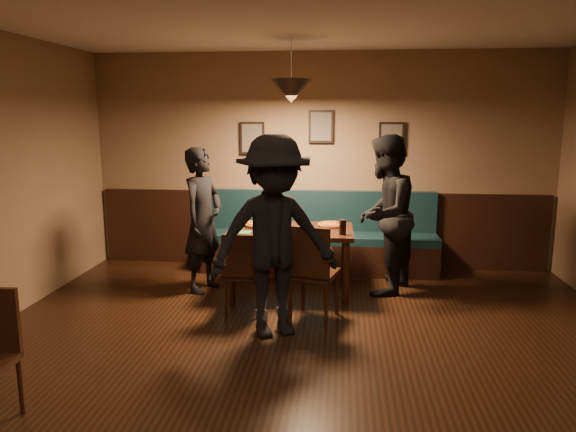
{
  "coord_description": "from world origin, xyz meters",
  "views": [
    {
      "loc": [
        0.28,
        -3.59,
        2.0
      ],
      "look_at": [
        -0.28,
        1.98,
        0.95
      ],
      "focal_mm": 33.71,
      "sensor_mm": 36.0,
      "label": 1
    }
  ],
  "objects_px": {
    "chair_near_left": "(244,272)",
    "diner_right": "(384,215)",
    "dining_table": "(291,260)",
    "chair_near_right": "(314,271)",
    "booth_bench": "(319,233)",
    "tabasco_bottle": "(343,225)",
    "diner_front": "(274,237)",
    "soda_glass": "(343,227)",
    "diner_left": "(203,220)"
  },
  "relations": [
    {
      "from": "chair_near_left",
      "to": "diner_right",
      "type": "distance_m",
      "value": 1.72
    },
    {
      "from": "dining_table",
      "to": "chair_near_right",
      "type": "relative_size",
      "value": 1.43
    },
    {
      "from": "dining_table",
      "to": "chair_near_left",
      "type": "bearing_deg",
      "value": -122.47
    },
    {
      "from": "booth_bench",
      "to": "tabasco_bottle",
      "type": "height_order",
      "value": "booth_bench"
    },
    {
      "from": "booth_bench",
      "to": "tabasco_bottle",
      "type": "distance_m",
      "value": 0.98
    },
    {
      "from": "dining_table",
      "to": "diner_front",
      "type": "relative_size",
      "value": 0.75
    },
    {
      "from": "soda_glass",
      "to": "tabasco_bottle",
      "type": "bearing_deg",
      "value": 90.24
    },
    {
      "from": "chair_near_left",
      "to": "booth_bench",
      "type": "bearing_deg",
      "value": 65.91
    },
    {
      "from": "booth_bench",
      "to": "chair_near_left",
      "type": "height_order",
      "value": "booth_bench"
    },
    {
      "from": "diner_left",
      "to": "diner_front",
      "type": "xyz_separation_m",
      "value": [
        0.97,
        -1.2,
        0.09
      ]
    },
    {
      "from": "diner_front",
      "to": "diner_left",
      "type": "bearing_deg",
      "value": 104.33
    },
    {
      "from": "booth_bench",
      "to": "dining_table",
      "type": "bearing_deg",
      "value": -107.74
    },
    {
      "from": "booth_bench",
      "to": "tabasco_bottle",
      "type": "bearing_deg",
      "value": -71.52
    },
    {
      "from": "booth_bench",
      "to": "diner_left",
      "type": "relative_size",
      "value": 1.82
    },
    {
      "from": "booth_bench",
      "to": "chair_near_left",
      "type": "xyz_separation_m",
      "value": [
        -0.69,
        -1.55,
        -0.08
      ]
    },
    {
      "from": "dining_table",
      "to": "diner_right",
      "type": "height_order",
      "value": "diner_right"
    },
    {
      "from": "chair_near_left",
      "to": "diner_right",
      "type": "height_order",
      "value": "diner_right"
    },
    {
      "from": "dining_table",
      "to": "soda_glass",
      "type": "xyz_separation_m",
      "value": [
        0.58,
        -0.25,
        0.45
      ]
    },
    {
      "from": "booth_bench",
      "to": "diner_front",
      "type": "xyz_separation_m",
      "value": [
        -0.31,
        -2.09,
        0.42
      ]
    },
    {
      "from": "chair_near_right",
      "to": "diner_right",
      "type": "height_order",
      "value": "diner_right"
    },
    {
      "from": "chair_near_left",
      "to": "diner_front",
      "type": "relative_size",
      "value": 0.46
    },
    {
      "from": "chair_near_right",
      "to": "tabasco_bottle",
      "type": "distance_m",
      "value": 0.88
    },
    {
      "from": "diner_right",
      "to": "soda_glass",
      "type": "distance_m",
      "value": 0.59
    },
    {
      "from": "booth_bench",
      "to": "diner_right",
      "type": "height_order",
      "value": "diner_right"
    },
    {
      "from": "diner_front",
      "to": "diner_right",
      "type": "bearing_deg",
      "value": 26.43
    },
    {
      "from": "dining_table",
      "to": "soda_glass",
      "type": "bearing_deg",
      "value": -24.6
    },
    {
      "from": "diner_front",
      "to": "soda_glass",
      "type": "height_order",
      "value": "diner_front"
    },
    {
      "from": "diner_front",
      "to": "tabasco_bottle",
      "type": "relative_size",
      "value": 16.96
    },
    {
      "from": "booth_bench",
      "to": "chair_near_left",
      "type": "bearing_deg",
      "value": -114.11
    },
    {
      "from": "diner_left",
      "to": "diner_right",
      "type": "relative_size",
      "value": 0.92
    },
    {
      "from": "chair_near_left",
      "to": "diner_right",
      "type": "xyz_separation_m",
      "value": [
        1.46,
        0.79,
        0.47
      ]
    },
    {
      "from": "diner_right",
      "to": "tabasco_bottle",
      "type": "bearing_deg",
      "value": -52.06
    },
    {
      "from": "chair_near_left",
      "to": "soda_glass",
      "type": "xyz_separation_m",
      "value": [
        0.99,
        0.43,
        0.4
      ]
    },
    {
      "from": "diner_front",
      "to": "soda_glass",
      "type": "distance_m",
      "value": 1.15
    },
    {
      "from": "dining_table",
      "to": "diner_front",
      "type": "height_order",
      "value": "diner_front"
    },
    {
      "from": "dining_table",
      "to": "diner_left",
      "type": "height_order",
      "value": "diner_left"
    },
    {
      "from": "diner_left",
      "to": "booth_bench",
      "type": "bearing_deg",
      "value": -35.32
    },
    {
      "from": "diner_left",
      "to": "tabasco_bottle",
      "type": "bearing_deg",
      "value": -69.9
    },
    {
      "from": "diner_right",
      "to": "tabasco_bottle",
      "type": "relative_size",
      "value": 16.54
    },
    {
      "from": "chair_near_left",
      "to": "tabasco_bottle",
      "type": "relative_size",
      "value": 7.84
    },
    {
      "from": "booth_bench",
      "to": "diner_left",
      "type": "bearing_deg",
      "value": -145.16
    },
    {
      "from": "chair_near_left",
      "to": "diner_front",
      "type": "bearing_deg",
      "value": -54.72
    },
    {
      "from": "diner_right",
      "to": "booth_bench",
      "type": "bearing_deg",
      "value": -112.33
    },
    {
      "from": "diner_left",
      "to": "tabasco_bottle",
      "type": "distance_m",
      "value": 1.58
    },
    {
      "from": "dining_table",
      "to": "diner_left",
      "type": "relative_size",
      "value": 0.84
    },
    {
      "from": "diner_left",
      "to": "diner_front",
      "type": "distance_m",
      "value": 1.54
    },
    {
      "from": "chair_near_left",
      "to": "chair_near_right",
      "type": "distance_m",
      "value": 0.73
    },
    {
      "from": "diner_right",
      "to": "soda_glass",
      "type": "bearing_deg",
      "value": -29.34
    },
    {
      "from": "diner_front",
      "to": "chair_near_right",
      "type": "bearing_deg",
      "value": 27.25
    },
    {
      "from": "diner_right",
      "to": "soda_glass",
      "type": "relative_size",
      "value": 11.06
    }
  ]
}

